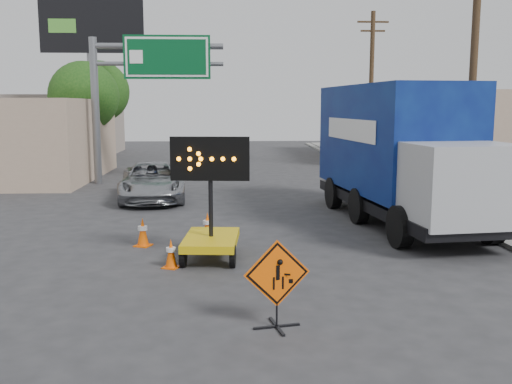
{
  "coord_description": "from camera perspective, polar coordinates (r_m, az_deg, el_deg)",
  "views": [
    {
      "loc": [
        -0.23,
        -9.25,
        3.71
      ],
      "look_at": [
        0.37,
        3.83,
        1.71
      ],
      "focal_mm": 40.0,
      "sensor_mm": 36.0,
      "label": 1
    }
  ],
  "objects": [
    {
      "name": "ground",
      "position": [
        9.97,
        -1.15,
        -13.16
      ],
      "size": [
        100.0,
        100.0,
        0.0
      ],
      "primitive_type": "plane",
      "color": "#2D2D30",
      "rests_on": "ground"
    },
    {
      "name": "building_right_far",
      "position": [
        41.45,
        16.08,
        6.42
      ],
      "size": [
        10.0,
        14.0,
        4.6
      ],
      "primitive_type": "cube",
      "color": "tan",
      "rests_on": "ground"
    },
    {
      "name": "sidewalk_right",
      "position": [
        26.38,
        19.03,
        0.3
      ],
      "size": [
        4.0,
        60.0,
        0.15
      ],
      "primitive_type": "cube",
      "color": "gray",
      "rests_on": "ground"
    },
    {
      "name": "highway_gantry",
      "position": [
        27.56,
        -11.64,
        11.36
      ],
      "size": [
        6.18,
        0.38,
        6.9
      ],
      "color": "slate",
      "rests_on": "ground"
    },
    {
      "name": "storefront_left_far",
      "position": [
        45.73,
        -21.62,
        6.2
      ],
      "size": [
        12.0,
        10.0,
        4.4
      ],
      "primitive_type": "cube",
      "color": "gray",
      "rests_on": "ground"
    },
    {
      "name": "curb_right",
      "position": [
        25.63,
        14.24,
        0.24
      ],
      "size": [
        0.4,
        60.0,
        0.12
      ],
      "primitive_type": "cube",
      "color": "gray",
      "rests_on": "ground"
    },
    {
      "name": "tree_left_far",
      "position": [
        40.23,
        -15.46,
        9.66
      ],
      "size": [
        4.1,
        4.1,
        6.66
      ],
      "color": "#402A1B",
      "rests_on": "ground"
    },
    {
      "name": "cone_a",
      "position": [
        13.29,
        -8.49,
        -6.09
      ],
      "size": [
        0.45,
        0.45,
        0.68
      ],
      "rotation": [
        0.0,
        0.0,
        -0.39
      ],
      "color": "#FF5C05",
      "rests_on": "ground"
    },
    {
      "name": "construction_sign",
      "position": [
        9.6,
        2.11,
        -8.94
      ],
      "size": [
        1.12,
        0.8,
        1.51
      ],
      "rotation": [
        0.0,
        0.0,
        0.2
      ],
      "color": "black",
      "rests_on": "ground"
    },
    {
      "name": "tree_left_near",
      "position": [
        32.21,
        -16.82,
        9.14
      ],
      "size": [
        3.71,
        3.71,
        6.03
      ],
      "color": "#402A1B",
      "rests_on": "ground"
    },
    {
      "name": "box_truck",
      "position": [
        18.51,
        14.25,
        3.03
      ],
      "size": [
        3.76,
        9.41,
        4.34
      ],
      "rotation": [
        0.0,
        0.0,
        0.12
      ],
      "color": "black",
      "rests_on": "ground"
    },
    {
      "name": "arrow_board",
      "position": [
        13.87,
        -4.52,
        -4.02
      ],
      "size": [
        1.88,
        2.18,
        2.97
      ],
      "rotation": [
        0.0,
        0.0,
        -0.08
      ],
      "color": "gold",
      "rests_on": "ground"
    },
    {
      "name": "cone_c",
      "position": [
        15.97,
        -4.88,
        -3.38
      ],
      "size": [
        0.46,
        0.46,
        0.75
      ],
      "rotation": [
        0.0,
        0.0,
        0.22
      ],
      "color": "#FF5C05",
      "rests_on": "ground"
    },
    {
      "name": "pickup_truck",
      "position": [
        22.79,
        -10.35,
        1.05
      ],
      "size": [
        3.02,
        5.51,
        1.46
      ],
      "primitive_type": "imported",
      "rotation": [
        0.0,
        0.0,
        0.11
      ],
      "color": "#9FA1A6",
      "rests_on": "ground"
    },
    {
      "name": "cone_b",
      "position": [
        15.42,
        -11.26,
        -3.93
      ],
      "size": [
        0.51,
        0.51,
        0.77
      ],
      "rotation": [
        0.0,
        0.0,
        -0.39
      ],
      "color": "#FF5C05",
      "rests_on": "ground"
    },
    {
      "name": "billboard",
      "position": [
        36.23,
        -16.08,
        14.15
      ],
      "size": [
        6.1,
        0.54,
        9.85
      ],
      "color": "slate",
      "rests_on": "ground"
    },
    {
      "name": "utility_pole_far",
      "position": [
        34.27,
        11.44,
        10.16
      ],
      "size": [
        1.8,
        0.26,
        9.0
      ],
      "color": "#402A1B",
      "rests_on": "ground"
    },
    {
      "name": "utility_pole_near",
      "position": [
        20.96,
        20.87,
        10.8
      ],
      "size": [
        1.8,
        0.26,
        9.0
      ],
      "color": "#402A1B",
      "rests_on": "ground"
    }
  ]
}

